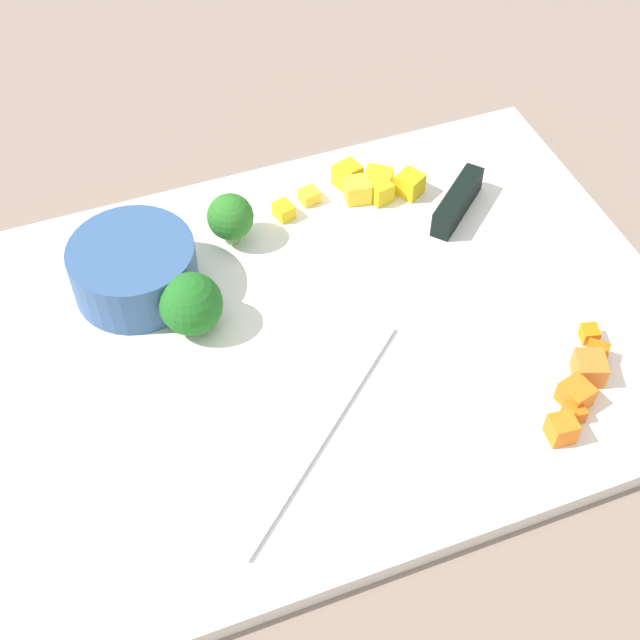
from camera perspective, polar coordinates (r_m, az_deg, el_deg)
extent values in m
plane|color=gray|center=(0.58, 0.00, -1.40)|extent=(4.00, 4.00, 0.00)
cube|color=white|center=(0.58, 0.00, -1.02)|extent=(0.46, 0.33, 0.01)
cylinder|color=#34578A|center=(0.60, -11.65, 3.18)|extent=(0.08, 0.08, 0.04)
cube|color=silver|center=(0.53, -0.28, -6.84)|extent=(0.15, 0.13, 0.00)
cube|color=black|center=(0.65, 8.67, 7.40)|extent=(0.06, 0.05, 0.02)
cube|color=orange|center=(0.59, 16.64, -0.84)|extent=(0.01, 0.01, 0.01)
cube|color=orange|center=(0.54, 15.00, -6.65)|extent=(0.02, 0.02, 0.02)
cube|color=orange|center=(0.56, 15.83, -4.52)|extent=(0.02, 0.02, 0.01)
cube|color=orange|center=(0.57, 16.63, -2.93)|extent=(0.02, 0.02, 0.02)
cube|color=orange|center=(0.55, 15.75, -5.63)|extent=(0.01, 0.01, 0.01)
cube|color=orange|center=(0.58, 17.02, -2.12)|extent=(0.02, 0.02, 0.01)
cube|color=yellow|center=(0.67, 1.73, 9.14)|extent=(0.02, 0.02, 0.02)
cube|color=yellow|center=(0.66, 5.68, 8.52)|extent=(0.02, 0.02, 0.02)
cube|color=yellow|center=(0.66, -0.68, 7.84)|extent=(0.01, 0.01, 0.01)
cube|color=yellow|center=(0.67, 3.67, 8.84)|extent=(0.03, 0.03, 0.01)
cube|color=yellow|center=(0.66, 2.37, 8.20)|extent=(0.02, 0.02, 0.02)
cube|color=yellow|center=(0.64, -2.30, 6.91)|extent=(0.01, 0.02, 0.01)
cube|color=yellow|center=(0.66, 3.79, 8.14)|extent=(0.02, 0.02, 0.02)
cylinder|color=#89B469|center=(0.58, -7.98, -0.03)|extent=(0.01, 0.01, 0.01)
sphere|color=#216B22|center=(0.57, -8.15, 1.02)|extent=(0.04, 0.04, 0.04)
cylinder|color=#80B066|center=(0.63, -5.57, 5.49)|extent=(0.01, 0.01, 0.01)
sphere|color=#2C7624|center=(0.62, -5.68, 6.50)|extent=(0.03, 0.03, 0.03)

